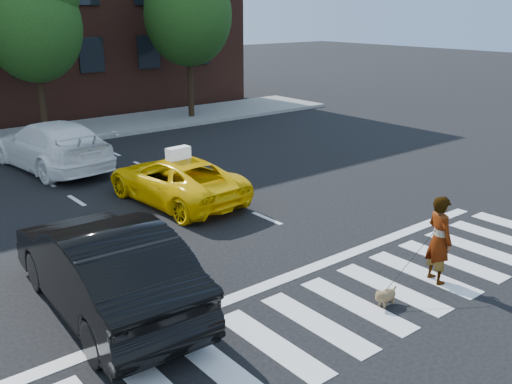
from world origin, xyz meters
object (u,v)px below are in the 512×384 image
woman (439,240)px  dog (385,296)px  tree_mid (33,14)px  taxi (176,180)px  black_sedan (104,266)px  white_suv (51,145)px  tree_right (188,4)px

woman → dog: 1.68m
tree_mid → taxi: tree_mid is taller
black_sedan → taxi: bearing=-130.1°
taxi → black_sedan: (-4.05, -4.30, 0.21)m
tree_mid → white_suv: size_ratio=1.30×
tree_mid → black_sedan: (-4.07, -14.30, -4.02)m
white_suv → dog: (1.27, -12.81, -0.60)m
black_sedan → woman: woman is taller
white_suv → dog: bearing=90.1°
white_suv → woman: 13.11m
tree_mid → white_suv: bearing=-107.4°
white_suv → woman: bearing=96.8°
tree_right → white_suv: size_ratio=1.41×
tree_right → taxi: 13.06m
dog → tree_mid: bearing=88.0°
black_sedan → woman: size_ratio=2.89×
woman → taxi: bearing=29.8°
woman → tree_right: bearing=1.0°
black_sedan → white_suv: black_sedan is taller
black_sedan → dog: size_ratio=8.70×
tree_mid → taxi: 10.85m
woman → dog: size_ratio=3.01×
tree_right → black_sedan: (-11.07, -14.30, -4.43)m
tree_right → taxi: tree_right is taller
tree_right → black_sedan: 18.62m
tree_mid → taxi: bearing=-90.1°
black_sedan → woman: bearing=154.2°
taxi → tree_mid: bearing=-94.1°
taxi → woman: 7.46m
taxi → woman: bearing=96.9°
taxi → black_sedan: bearing=42.7°
white_suv → taxi: bearing=98.8°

